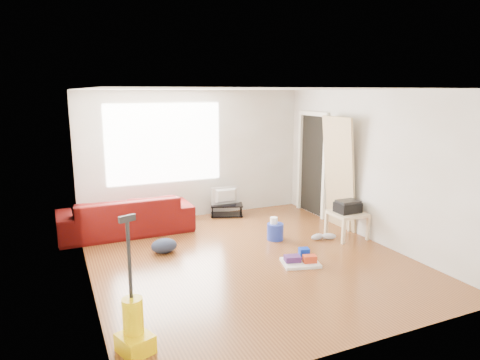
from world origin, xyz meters
name	(u,v)px	position (x,y,z in m)	size (l,w,h in m)	color
room	(249,175)	(0.07, 0.15, 1.25)	(4.51, 5.01, 2.51)	brown
sofa	(127,233)	(-1.47, 1.95, 0.00)	(2.29, 0.89, 0.67)	#45090D
tv_stand	(227,210)	(0.56, 2.22, 0.13)	(0.72, 0.56, 0.24)	black
tv	(227,196)	(0.56, 2.22, 0.41)	(0.61, 0.08, 0.35)	black
side_table	(347,216)	(1.95, 0.17, 0.38)	(0.56, 0.56, 0.45)	#D0B490
printer	(348,207)	(1.95, 0.17, 0.55)	(0.40, 0.30, 0.21)	black
bucket	(275,239)	(0.78, 0.58, 0.00)	(0.28, 0.28, 0.28)	#2035AF
toilet_paper	(274,228)	(0.75, 0.59, 0.20)	(0.12, 0.12, 0.11)	white
cleaning_tray	(301,260)	(0.62, -0.49, 0.06)	(0.61, 0.54, 0.19)	white
backpack	(164,253)	(-1.10, 0.75, 0.00)	(0.41, 0.33, 0.22)	#171C31
sneakers	(323,237)	(1.52, 0.24, 0.05)	(0.46, 0.24, 0.10)	#B8B6C8
vacuum	(134,327)	(-2.00, -1.67, 0.25)	(0.38, 0.40, 1.35)	#FFD300
door_panel	(336,227)	(2.13, 0.69, 0.00)	(0.04, 0.82, 2.05)	tan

